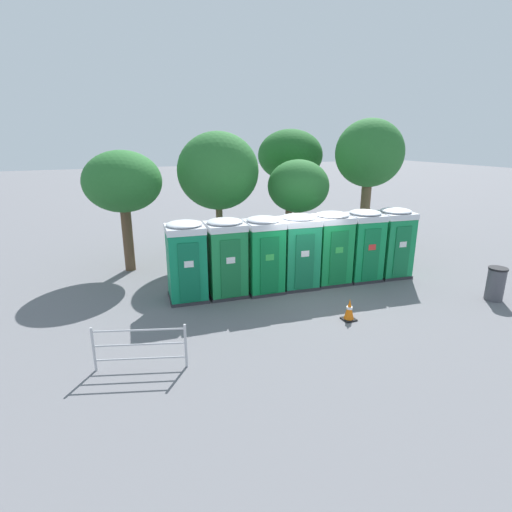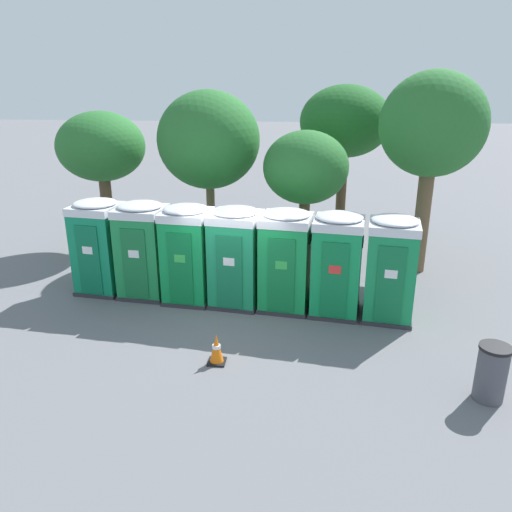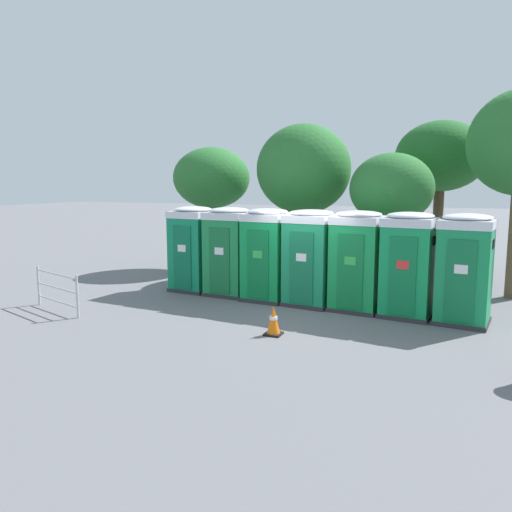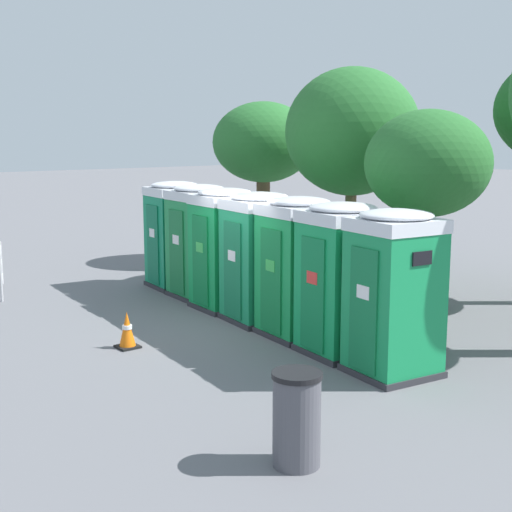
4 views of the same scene
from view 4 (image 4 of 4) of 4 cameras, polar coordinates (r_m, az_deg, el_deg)
The scene contains 14 objects.
ground_plane at distance 14.05m, azimuth -0.32°, elevation -5.26°, with size 120.00×120.00×0.00m, color slate.
portapotty_0 at distance 17.14m, azimuth -6.49°, elevation 1.77°, with size 1.33×1.33×2.54m.
portapotty_1 at distance 16.03m, azimuth -4.56°, elevation 1.25°, with size 1.32×1.29×2.54m.
portapotty_2 at distance 14.90m, azimuth -2.54°, elevation 0.63°, with size 1.29×1.31×2.54m.
portapotty_3 at distance 13.86m, azimuth 0.20°, elevation -0.05°, with size 1.39×1.36×2.54m.
portapotty_4 at distance 12.85m, azimuth 3.37°, elevation -0.83°, with size 1.37×1.34×2.54m.
portapotty_5 at distance 11.86m, azimuth 6.84°, elevation -1.77°, with size 1.33×1.34×2.54m.
portapotty_6 at distance 10.92m, azimuth 10.97°, elevation -2.87°, with size 1.33×1.35×2.54m.
street_tree_0 at distance 17.43m, azimuth 7.72°, elevation 9.77°, with size 3.22×3.22×5.22m.
street_tree_1 at distance 20.25m, azimuth 0.59°, elevation 8.97°, with size 2.86×2.86×4.55m.
street_tree_3 at distance 14.64m, azimuth 13.57°, elevation 7.08°, with size 2.51×2.51×4.13m.
trash_can at distance 8.04m, azimuth 3.27°, elevation -12.87°, with size 0.56×0.56×1.07m.
traffic_cone at distance 12.48m, azimuth -10.27°, elevation -5.87°, with size 0.36×0.36×0.64m.
event_barrier at distance 17.55m, azimuth -19.74°, elevation -0.92°, with size 1.94×0.73×1.05m.
Camera 4 is at (10.62, -8.46, 3.62)m, focal length 50.00 mm.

